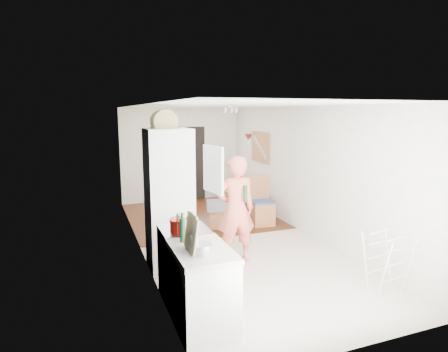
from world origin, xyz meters
TOP-DOWN VIEW (x-y plane):
  - room_shell at (0.00, 0.00)m, footprint 3.20×7.00m
  - floor at (0.00, 0.00)m, footprint 3.20×7.00m
  - wood_floor_overlay at (0.00, 1.85)m, footprint 3.20×3.30m
  - sage_wall_panel at (-1.59, -2.00)m, footprint 0.02×3.00m
  - tile_splashback at (-1.59, -2.55)m, footprint 0.02×1.90m
  - doorway_recess at (0.20, 3.48)m, footprint 0.90×0.04m
  - base_cabinet at (-1.30, -2.55)m, footprint 0.60×0.90m
  - worktop at (-1.30, -2.55)m, footprint 0.62×0.92m
  - range_cooker at (-1.30, -1.80)m, footprint 0.60×0.60m
  - cooker_top at (-1.30, -1.80)m, footprint 0.60×0.60m
  - fridge_housing at (-1.27, -0.78)m, footprint 0.66×0.66m
  - fridge_door at (-0.66, -1.08)m, footprint 0.14×0.56m
  - fridge_interior at (-0.96, -0.78)m, footprint 0.02×0.52m
  - pinboard at (1.58, 1.90)m, footprint 0.03×0.90m
  - pinboard_frame at (1.57, 1.90)m, footprint 0.00×0.94m
  - wall_sconce at (1.54, 2.55)m, footprint 0.18×0.18m
  - person at (-0.24, -0.95)m, footprint 0.78×0.55m
  - dining_table at (1.12, 1.83)m, footprint 0.66×1.18m
  - dining_chair at (1.04, 0.67)m, footprint 0.50×0.50m
  - stool at (0.07, 0.79)m, footprint 0.40×0.40m
  - grey_drape at (0.06, 0.79)m, footprint 0.51×0.51m
  - drying_rack at (1.24, -2.63)m, footprint 0.47×0.43m
  - bread_bin at (-1.31, -0.73)m, footprint 0.44×0.42m
  - red_casserole at (-1.37, -1.92)m, footprint 0.35×0.35m
  - steel_pan at (-1.34, -2.70)m, footprint 0.23×0.23m
  - held_bottle at (-0.14, -1.09)m, footprint 0.06×0.06m
  - bottle_a at (-1.44, -2.28)m, footprint 0.07×0.07m
  - bottle_b at (-1.34, -2.16)m, footprint 0.06×0.06m
  - bottle_c at (-1.41, -2.67)m, footprint 0.08×0.08m
  - pepper_mill_front at (-1.40, -2.18)m, footprint 0.08×0.08m
  - pepper_mill_back at (-1.42, -2.02)m, footprint 0.07×0.07m
  - chopping_boards at (-1.43, -2.62)m, footprint 0.09×0.31m

SIDE VIEW (x-z plane):
  - floor at x=0.00m, z-range -0.01..0.01m
  - wood_floor_overlay at x=0.00m, z-range 0.00..0.01m
  - stool at x=0.07m, z-range 0.00..0.40m
  - dining_table at x=1.12m, z-range 0.00..0.42m
  - drying_rack at x=1.24m, z-range 0.00..0.81m
  - base_cabinet at x=-1.30m, z-range 0.00..0.86m
  - range_cooker at x=-1.30m, z-range 0.00..0.88m
  - grey_drape at x=0.06m, z-range 0.40..0.58m
  - dining_chair at x=1.04m, z-range 0.00..1.06m
  - worktop at x=-1.30m, z-range 0.86..0.92m
  - cooker_top at x=-1.30m, z-range 0.88..0.92m
  - steel_pan at x=-1.34m, z-range 0.92..1.03m
  - doorway_recess at x=0.20m, z-range 0.00..2.00m
  - red_casserole at x=-1.37m, z-range 0.92..1.09m
  - person at x=-0.24m, z-range 0.00..2.04m
  - bottle_c at x=-1.41m, z-range 0.92..1.12m
  - pepper_mill_back at x=-1.42m, z-range 0.92..1.14m
  - pepper_mill_front at x=-1.40m, z-range 0.92..1.16m
  - bottle_b at x=-1.34m, z-range 0.92..1.18m
  - bottle_a at x=-1.44m, z-range 0.92..1.20m
  - fridge_housing at x=-1.27m, z-range 0.00..2.15m
  - chopping_boards at x=-1.43m, z-range 0.92..1.34m
  - held_bottle at x=-0.14m, z-range 1.00..1.27m
  - tile_splashback at x=-1.59m, z-range 0.90..1.40m
  - room_shell at x=0.00m, z-range 0.00..2.50m
  - fridge_door at x=-0.66m, z-range 1.20..1.90m
  - fridge_interior at x=-0.96m, z-range 1.22..1.88m
  - pinboard at x=1.58m, z-range 1.20..1.90m
  - pinboard_frame at x=1.57m, z-range 1.18..1.92m
  - wall_sconce at x=1.54m, z-range 1.67..1.83m
  - sage_wall_panel at x=-1.59m, z-range 1.20..2.50m
  - bread_bin at x=-1.31m, z-range 2.15..2.35m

